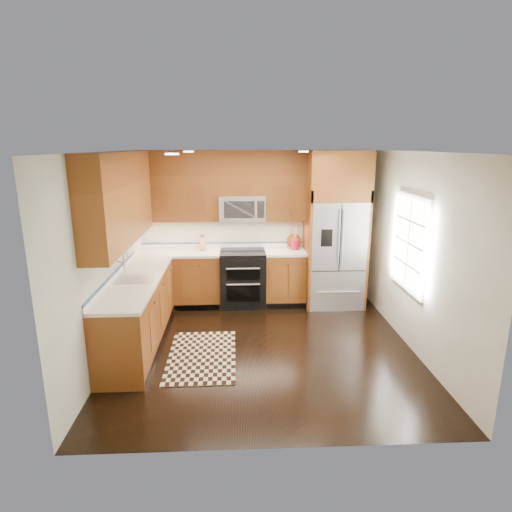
{
  "coord_description": "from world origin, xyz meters",
  "views": [
    {
      "loc": [
        -0.36,
        -5.31,
        2.68
      ],
      "look_at": [
        -0.08,
        0.6,
        1.14
      ],
      "focal_mm": 30.0,
      "sensor_mm": 36.0,
      "label": 1
    }
  ],
  "objects_px": {
    "rug": "(202,356)",
    "refrigerator": "(335,230)",
    "knife_block": "(203,244)",
    "range": "(243,278)",
    "utensil_crock": "(295,242)"
  },
  "relations": [
    {
      "from": "range",
      "to": "rug",
      "type": "relative_size",
      "value": 0.65
    },
    {
      "from": "rug",
      "to": "refrigerator",
      "type": "bearing_deg",
      "value": 40.44
    },
    {
      "from": "refrigerator",
      "to": "knife_block",
      "type": "bearing_deg",
      "value": 174.85
    },
    {
      "from": "rug",
      "to": "knife_block",
      "type": "height_order",
      "value": "knife_block"
    },
    {
      "from": "rug",
      "to": "knife_block",
      "type": "relative_size",
      "value": 5.37
    },
    {
      "from": "refrigerator",
      "to": "knife_block",
      "type": "height_order",
      "value": "refrigerator"
    },
    {
      "from": "rug",
      "to": "utensil_crock",
      "type": "height_order",
      "value": "utensil_crock"
    },
    {
      "from": "refrigerator",
      "to": "rug",
      "type": "height_order",
      "value": "refrigerator"
    },
    {
      "from": "range",
      "to": "utensil_crock",
      "type": "distance_m",
      "value": 1.08
    },
    {
      "from": "rug",
      "to": "knife_block",
      "type": "distance_m",
      "value": 2.29
    },
    {
      "from": "refrigerator",
      "to": "utensil_crock",
      "type": "distance_m",
      "value": 0.71
    },
    {
      "from": "rug",
      "to": "range",
      "type": "bearing_deg",
      "value": 72.64
    },
    {
      "from": "rug",
      "to": "knife_block",
      "type": "bearing_deg",
      "value": 92.74
    },
    {
      "from": "utensil_crock",
      "to": "range",
      "type": "bearing_deg",
      "value": -173.59
    },
    {
      "from": "range",
      "to": "utensil_crock",
      "type": "relative_size",
      "value": 2.51
    }
  ]
}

